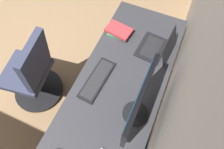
{
  "coord_description": "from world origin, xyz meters",
  "views": [
    {
      "loc": [
        0.81,
        1.97,
        2.23
      ],
      "look_at": [
        0.18,
        1.7,
        0.95
      ],
      "focal_mm": 32.19,
      "sensor_mm": 36.0,
      "label": 1
    }
  ],
  "objects_px": {
    "monitor_primary": "(139,102)",
    "laptop_left": "(159,47)",
    "keyboard_main": "(97,80)",
    "book_stack_near": "(119,31)",
    "drawer_pedestal": "(104,141)",
    "office_chair": "(33,75)"
  },
  "relations": [
    {
      "from": "laptop_left",
      "to": "keyboard_main",
      "type": "distance_m",
      "value": 0.61
    },
    {
      "from": "keyboard_main",
      "to": "book_stack_near",
      "type": "relative_size",
      "value": 1.68
    },
    {
      "from": "office_chair",
      "to": "drawer_pedestal",
      "type": "bearing_deg",
      "value": 73.01
    },
    {
      "from": "office_chair",
      "to": "monitor_primary",
      "type": "bearing_deg",
      "value": 86.99
    },
    {
      "from": "laptop_left",
      "to": "office_chair",
      "type": "bearing_deg",
      "value": -61.74
    },
    {
      "from": "drawer_pedestal",
      "to": "keyboard_main",
      "type": "bearing_deg",
      "value": -149.4
    },
    {
      "from": "drawer_pedestal",
      "to": "laptop_left",
      "type": "bearing_deg",
      "value": 169.64
    },
    {
      "from": "monitor_primary",
      "to": "keyboard_main",
      "type": "relative_size",
      "value": 1.32
    },
    {
      "from": "drawer_pedestal",
      "to": "keyboard_main",
      "type": "relative_size",
      "value": 1.62
    },
    {
      "from": "laptop_left",
      "to": "office_chair",
      "type": "relative_size",
      "value": 0.34
    },
    {
      "from": "monitor_primary",
      "to": "laptop_left",
      "type": "distance_m",
      "value": 0.66
    },
    {
      "from": "monitor_primary",
      "to": "laptop_left",
      "type": "relative_size",
      "value": 1.73
    },
    {
      "from": "book_stack_near",
      "to": "keyboard_main",
      "type": "bearing_deg",
      "value": 2.85
    },
    {
      "from": "laptop_left",
      "to": "book_stack_near",
      "type": "xyz_separation_m",
      "value": [
        -0.05,
        -0.4,
        -0.02
      ]
    },
    {
      "from": "monitor_primary",
      "to": "keyboard_main",
      "type": "bearing_deg",
      "value": -110.31
    },
    {
      "from": "monitor_primary",
      "to": "laptop_left",
      "type": "height_order",
      "value": "monitor_primary"
    },
    {
      "from": "monitor_primary",
      "to": "book_stack_near",
      "type": "bearing_deg",
      "value": -148.5
    },
    {
      "from": "drawer_pedestal",
      "to": "office_chair",
      "type": "height_order",
      "value": "office_chair"
    },
    {
      "from": "drawer_pedestal",
      "to": "keyboard_main",
      "type": "height_order",
      "value": "keyboard_main"
    },
    {
      "from": "keyboard_main",
      "to": "book_stack_near",
      "type": "height_order",
      "value": "book_stack_near"
    },
    {
      "from": "book_stack_near",
      "to": "drawer_pedestal",
      "type": "bearing_deg",
      "value": 15.08
    },
    {
      "from": "monitor_primary",
      "to": "office_chair",
      "type": "bearing_deg",
      "value": -93.01
    }
  ]
}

